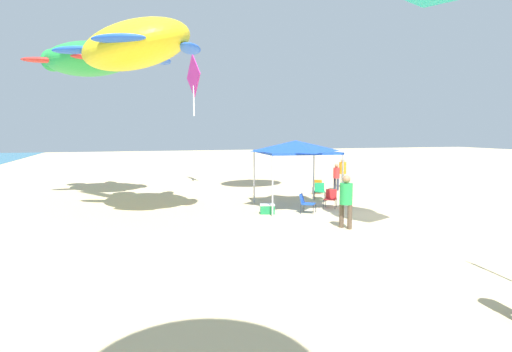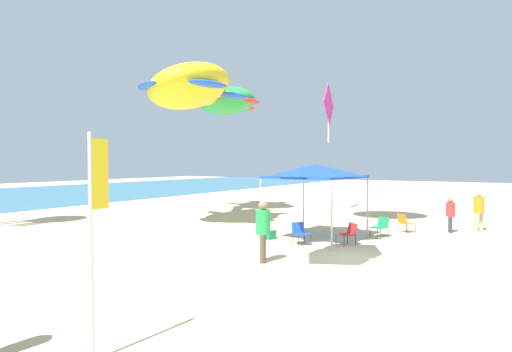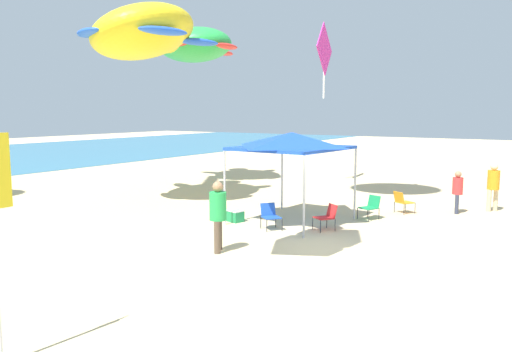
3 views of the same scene
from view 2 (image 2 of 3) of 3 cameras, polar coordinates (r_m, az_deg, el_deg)
ground at (r=13.51m, az=13.19°, el=-11.57°), size 120.00×120.00×0.10m
canopy_tent at (r=16.22m, az=8.60°, el=0.68°), size 3.70×3.38×3.05m
folding_chair_left_of_tent at (r=15.26m, az=6.34°, el=-7.97°), size 0.79×0.81×0.82m
folding_chair_right_of_tent at (r=17.50m, az=17.51°, el=-6.78°), size 0.77×0.71×0.82m
folding_chair_facing_ocean at (r=15.44m, az=13.16°, el=-7.90°), size 0.81×0.78×0.82m
folding_chair_near_cooler at (r=18.89m, az=20.64°, el=-6.19°), size 0.80×0.77×0.82m
cooler_box at (r=16.34m, az=1.69°, el=-8.28°), size 0.56×0.71×0.40m
banner_flag at (r=6.67m, az=-22.28°, el=-6.33°), size 0.36×0.06×3.55m
person_kite_handler at (r=12.42m, az=1.01°, el=-7.20°), size 0.47×0.45×1.91m
person_far_stroller at (r=20.70m, az=29.39°, el=-3.95°), size 0.43×0.43×1.82m
person_beachcomber at (r=19.62m, az=26.17°, el=-4.64°), size 0.41×0.37×1.57m
kite_turtle_yellow at (r=20.48m, az=-9.37°, el=12.41°), size 6.48×6.34×2.89m
kite_diamond_magenta at (r=26.11m, az=10.41°, el=9.87°), size 2.65×0.45×3.81m
kite_turtle_green at (r=26.40m, az=-4.40°, el=10.64°), size 6.14×6.12×1.90m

